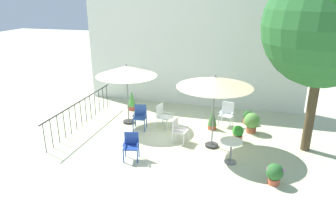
{
  "coord_description": "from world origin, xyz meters",
  "views": [
    {
      "loc": [
        2.7,
        -10.06,
        4.81
      ],
      "look_at": [
        0.0,
        -0.24,
        1.01
      ],
      "focal_mm": 34.31,
      "sensor_mm": 36.0,
      "label": 1
    }
  ],
  "objects_px": {
    "patio_chair_1": "(131,144)",
    "potted_plant_1": "(238,133)",
    "patio_chair_0": "(140,115)",
    "potted_plant_5": "(275,173)",
    "potted_plant_0": "(248,117)",
    "potted_plant_4": "(252,122)",
    "potted_plant_3": "(132,101)",
    "shade_tree": "(327,25)",
    "patio_umbrella_0": "(215,82)",
    "cafe_table_0": "(231,148)",
    "patio_chair_3": "(163,115)",
    "patio_chair_2": "(179,129)",
    "potted_plant_2": "(212,119)",
    "patio_umbrella_1": "(126,71)",
    "patio_chair_4": "(227,113)"
  },
  "relations": [
    {
      "from": "patio_chair_1",
      "to": "potted_plant_1",
      "type": "relative_size",
      "value": 1.43
    },
    {
      "from": "patio_chair_0",
      "to": "potted_plant_5",
      "type": "distance_m",
      "value": 5.39
    },
    {
      "from": "potted_plant_0",
      "to": "potted_plant_4",
      "type": "distance_m",
      "value": 0.86
    },
    {
      "from": "patio_chair_1",
      "to": "potted_plant_3",
      "type": "distance_m",
      "value": 4.41
    },
    {
      "from": "patio_chair_1",
      "to": "potted_plant_0",
      "type": "height_order",
      "value": "patio_chair_1"
    },
    {
      "from": "patio_chair_1",
      "to": "potted_plant_0",
      "type": "relative_size",
      "value": 1.56
    },
    {
      "from": "shade_tree",
      "to": "patio_umbrella_0",
      "type": "relative_size",
      "value": 2.33
    },
    {
      "from": "potted_plant_1",
      "to": "patio_chair_1",
      "type": "bearing_deg",
      "value": -145.69
    },
    {
      "from": "cafe_table_0",
      "to": "shade_tree",
      "type": "bearing_deg",
      "value": 33.51
    },
    {
      "from": "shade_tree",
      "to": "potted_plant_1",
      "type": "xyz_separation_m",
      "value": [
        -2.23,
        -0.02,
        -3.64
      ]
    },
    {
      "from": "patio_chair_3",
      "to": "potted_plant_1",
      "type": "xyz_separation_m",
      "value": [
        2.8,
        -0.48,
        -0.22
      ]
    },
    {
      "from": "cafe_table_0",
      "to": "patio_chair_0",
      "type": "relative_size",
      "value": 0.79
    },
    {
      "from": "potted_plant_3",
      "to": "potted_plant_0",
      "type": "bearing_deg",
      "value": -3.18
    },
    {
      "from": "patio_chair_2",
      "to": "potted_plant_2",
      "type": "distance_m",
      "value": 1.7
    },
    {
      "from": "potted_plant_2",
      "to": "potted_plant_3",
      "type": "distance_m",
      "value": 3.84
    },
    {
      "from": "potted_plant_3",
      "to": "patio_umbrella_0",
      "type": "bearing_deg",
      "value": -34.24
    },
    {
      "from": "patio_chair_3",
      "to": "potted_plant_5",
      "type": "xyz_separation_m",
      "value": [
        3.92,
        -2.87,
        -0.2
      ]
    },
    {
      "from": "patio_umbrella_1",
      "to": "potted_plant_4",
      "type": "relative_size",
      "value": 3.1
    },
    {
      "from": "patio_umbrella_1",
      "to": "potted_plant_0",
      "type": "distance_m",
      "value": 4.99
    },
    {
      "from": "potted_plant_4",
      "to": "potted_plant_0",
      "type": "bearing_deg",
      "value": 101.39
    },
    {
      "from": "potted_plant_1",
      "to": "patio_chair_0",
      "type": "bearing_deg",
      "value": 176.95
    },
    {
      "from": "patio_umbrella_0",
      "to": "potted_plant_2",
      "type": "xyz_separation_m",
      "value": [
        -0.2,
        1.45,
        -1.79
      ]
    },
    {
      "from": "cafe_table_0",
      "to": "patio_umbrella_0",
      "type": "bearing_deg",
      "value": 126.52
    },
    {
      "from": "cafe_table_0",
      "to": "potted_plant_2",
      "type": "bearing_deg",
      "value": 110.4
    },
    {
      "from": "patio_umbrella_1",
      "to": "potted_plant_0",
      "type": "height_order",
      "value": "patio_umbrella_1"
    },
    {
      "from": "patio_chair_1",
      "to": "potted_plant_3",
      "type": "xyz_separation_m",
      "value": [
        -1.6,
        4.11,
        -0.06
      ]
    },
    {
      "from": "patio_umbrella_0",
      "to": "patio_umbrella_1",
      "type": "distance_m",
      "value": 3.65
    },
    {
      "from": "patio_chair_0",
      "to": "potted_plant_5",
      "type": "relative_size",
      "value": 1.53
    },
    {
      "from": "patio_umbrella_1",
      "to": "patio_chair_3",
      "type": "bearing_deg",
      "value": -5.03
    },
    {
      "from": "potted_plant_1",
      "to": "potted_plant_2",
      "type": "height_order",
      "value": "potted_plant_2"
    },
    {
      "from": "cafe_table_0",
      "to": "patio_chair_0",
      "type": "xyz_separation_m",
      "value": [
        -3.49,
        1.73,
        0.03
      ]
    },
    {
      "from": "patio_chair_3",
      "to": "potted_plant_1",
      "type": "distance_m",
      "value": 2.85
    },
    {
      "from": "patio_chair_2",
      "to": "potted_plant_1",
      "type": "xyz_separation_m",
      "value": [
        1.95,
        0.56,
        -0.19
      ]
    },
    {
      "from": "patio_chair_0",
      "to": "patio_umbrella_1",
      "type": "bearing_deg",
      "value": 147.32
    },
    {
      "from": "patio_chair_0",
      "to": "patio_chair_3",
      "type": "xyz_separation_m",
      "value": [
        0.8,
        0.28,
        -0.01
      ]
    },
    {
      "from": "potted_plant_1",
      "to": "cafe_table_0",
      "type": "bearing_deg",
      "value": -94.07
    },
    {
      "from": "shade_tree",
      "to": "potted_plant_3",
      "type": "bearing_deg",
      "value": 163.78
    },
    {
      "from": "potted_plant_0",
      "to": "potted_plant_3",
      "type": "xyz_separation_m",
      "value": [
        -4.92,
        0.27,
        0.15
      ]
    },
    {
      "from": "patio_umbrella_1",
      "to": "patio_chair_4",
      "type": "xyz_separation_m",
      "value": [
        3.73,
        0.75,
        -1.54
      ]
    },
    {
      "from": "potted_plant_1",
      "to": "patio_chair_3",
      "type": "bearing_deg",
      "value": 170.38
    },
    {
      "from": "patio_umbrella_1",
      "to": "potted_plant_2",
      "type": "xyz_separation_m",
      "value": [
        3.25,
        0.25,
        -1.66
      ]
    },
    {
      "from": "shade_tree",
      "to": "patio_chair_0",
      "type": "xyz_separation_m",
      "value": [
        -5.84,
        0.17,
        -3.41
      ]
    },
    {
      "from": "patio_umbrella_0",
      "to": "potted_plant_5",
      "type": "relative_size",
      "value": 4.12
    },
    {
      "from": "cafe_table_0",
      "to": "potted_plant_2",
      "type": "relative_size",
      "value": 0.89
    },
    {
      "from": "shade_tree",
      "to": "potted_plant_5",
      "type": "distance_m",
      "value": 4.49
    },
    {
      "from": "patio_chair_3",
      "to": "potted_plant_1",
      "type": "height_order",
      "value": "patio_chair_3"
    },
    {
      "from": "patio_chair_1",
      "to": "patio_chair_2",
      "type": "height_order",
      "value": "patio_chair_2"
    },
    {
      "from": "potted_plant_4",
      "to": "potted_plant_5",
      "type": "relative_size",
      "value": 1.27
    },
    {
      "from": "patio_umbrella_0",
      "to": "potted_plant_4",
      "type": "bearing_deg",
      "value": 51.08
    },
    {
      "from": "potted_plant_4",
      "to": "potted_plant_5",
      "type": "height_order",
      "value": "potted_plant_4"
    }
  ]
}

